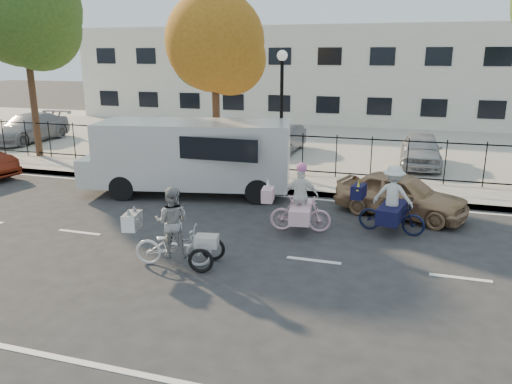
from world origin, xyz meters
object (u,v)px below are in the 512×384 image
(unicorn_bike, at_px, (300,206))
(gold_sedan, at_px, (401,195))
(pedestrian, at_px, (98,144))
(lot_car_c, at_px, (283,139))
(lot_car_b, at_px, (244,135))
(lot_car_a, at_px, (29,128))
(bull_bike, at_px, (391,206))
(lamppost, at_px, (282,91))
(lot_car_d, at_px, (421,150))
(zebra_trike, at_px, (173,236))
(white_van, at_px, (192,154))

(unicorn_bike, bearing_deg, gold_sedan, -57.50)
(gold_sedan, bearing_deg, pedestrian, 94.91)
(pedestrian, relative_size, lot_car_c, 0.46)
(unicorn_bike, relative_size, lot_car_b, 0.37)
(lot_car_a, xyz_separation_m, lot_car_c, (12.70, 0.99, -0.09))
(lot_car_b, bearing_deg, lot_car_a, 170.20)
(unicorn_bike, distance_m, lot_car_b, 10.38)
(lot_car_c, bearing_deg, bull_bike, -58.43)
(gold_sedan, bearing_deg, lot_car_b, 61.93)
(lamppost, xyz_separation_m, lot_car_d, (4.75, 3.13, -2.32))
(lamppost, distance_m, gold_sedan, 5.73)
(lamppost, xyz_separation_m, lot_car_a, (-13.69, 3.32, -2.29))
(lamppost, bearing_deg, lot_car_d, 33.34)
(zebra_trike, distance_m, bull_bike, 5.52)
(lamppost, xyz_separation_m, bull_bike, (3.99, -4.45, -2.42))
(gold_sedan, xyz_separation_m, pedestrian, (-11.43, 2.65, 0.37))
(unicorn_bike, bearing_deg, lot_car_b, 18.17)
(lot_car_b, height_order, lot_car_d, lot_car_b)
(lot_car_a, xyz_separation_m, lot_car_b, (10.89, 0.93, -0.00))
(lamppost, distance_m, bull_bike, 6.45)
(pedestrian, height_order, lot_car_d, pedestrian)
(lot_car_d, bearing_deg, bull_bike, -96.66)
(pedestrian, xyz_separation_m, lot_car_c, (6.24, 4.66, -0.24))
(zebra_trike, distance_m, gold_sedan, 6.66)
(bull_bike, height_order, lot_car_a, bull_bike)
(lot_car_c, bearing_deg, lot_car_d, -9.69)
(white_van, height_order, pedestrian, white_van)
(unicorn_bike, distance_m, lot_car_c, 9.77)
(unicorn_bike, height_order, white_van, white_van)
(lot_car_d, bearing_deg, unicorn_bike, -110.84)
(lamppost, relative_size, unicorn_bike, 2.40)
(white_van, height_order, lot_car_a, white_van)
(white_van, xyz_separation_m, lot_car_d, (7.04, 5.67, -0.49))
(unicorn_bike, distance_m, gold_sedan, 3.17)
(lamppost, relative_size, pedestrian, 2.62)
(bull_bike, height_order, lot_car_b, bull_bike)
(unicorn_bike, height_order, lot_car_c, unicorn_bike)
(gold_sedan, bearing_deg, bull_bike, -169.87)
(lamppost, height_order, white_van, lamppost)
(pedestrian, bearing_deg, lamppost, 144.29)
(bull_bike, bearing_deg, lamppost, 51.64)
(unicorn_bike, distance_m, lot_car_d, 8.71)
(lot_car_d, bearing_deg, lot_car_c, 167.45)
(zebra_trike, height_order, pedestrian, pedestrian)
(lot_car_d, bearing_deg, white_van, -142.06)
(white_van, relative_size, lot_car_a, 1.48)
(zebra_trike, height_order, lot_car_d, zebra_trike)
(white_van, xyz_separation_m, lot_car_a, (-11.41, 5.86, -0.46))
(bull_bike, distance_m, lot_car_d, 7.62)
(lamppost, xyz_separation_m, unicorn_bike, (1.79, -5.06, -2.45))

